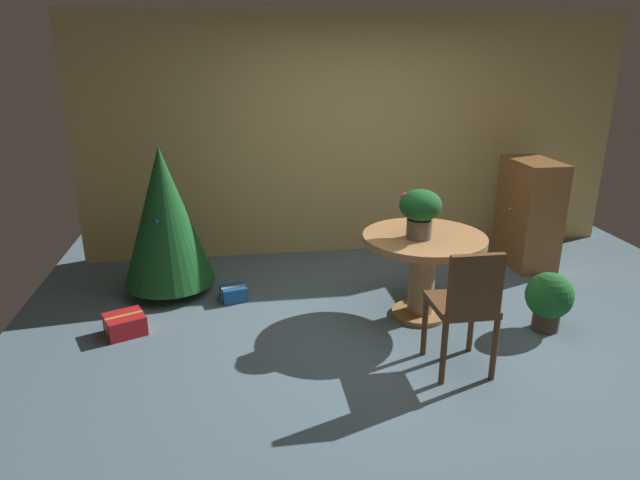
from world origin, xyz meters
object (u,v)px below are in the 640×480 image
at_px(gift_box_blue, 234,293).
at_px(potted_plant, 549,298).
at_px(gift_box_red, 125,324).
at_px(round_dining_table, 423,257).
at_px(flower_vase, 420,209).
at_px(holiday_tree, 165,217).
at_px(wooden_cabinet, 529,213).
at_px(wooden_chair_near, 466,303).

relative_size(gift_box_blue, potted_plant, 0.52).
bearing_deg(gift_box_red, round_dining_table, -0.99).
xyz_separation_m(round_dining_table, flower_vase, (-0.07, -0.06, 0.44)).
relative_size(holiday_tree, wooden_cabinet, 1.24).
bearing_deg(wooden_chair_near, round_dining_table, 90.00).
bearing_deg(gift_box_red, potted_plant, -7.42).
bearing_deg(gift_box_red, flower_vase, -2.42).
xyz_separation_m(flower_vase, gift_box_blue, (-1.54, 0.61, -0.92)).
bearing_deg(gift_box_blue, wooden_chair_near, -42.21).
distance_m(round_dining_table, gift_box_red, 2.53).
bearing_deg(potted_plant, gift_box_blue, 159.54).
bearing_deg(wooden_cabinet, round_dining_table, -145.57).
bearing_deg(wooden_chair_near, holiday_tree, 141.55).
distance_m(wooden_chair_near, gift_box_blue, 2.23).
distance_m(holiday_tree, potted_plant, 3.43).
bearing_deg(gift_box_blue, holiday_tree, 154.06).
xyz_separation_m(flower_vase, gift_box_red, (-2.42, 0.10, -0.90)).
bearing_deg(round_dining_table, gift_box_red, 179.01).
bearing_deg(flower_vase, holiday_tree, 157.14).
bearing_deg(gift_box_red, wooden_cabinet, 13.91).
distance_m(gift_box_red, gift_box_blue, 1.02).
bearing_deg(holiday_tree, wooden_chair_near, -38.45).
bearing_deg(wooden_cabinet, gift_box_red, -166.09).
xyz_separation_m(holiday_tree, wooden_cabinet, (3.71, 0.20, -0.19)).
relative_size(gift_box_red, gift_box_blue, 1.46).
bearing_deg(wooden_chair_near, wooden_cabinet, 52.20).
xyz_separation_m(flower_vase, potted_plant, (1.03, -0.35, -0.70)).
height_order(gift_box_blue, wooden_cabinet, wooden_cabinet).
relative_size(wooden_cabinet, potted_plant, 2.27).
bearing_deg(potted_plant, flower_vase, 161.33).
relative_size(wooden_chair_near, gift_box_red, 2.49).
bearing_deg(flower_vase, gift_box_blue, 158.37).
xyz_separation_m(gift_box_blue, potted_plant, (2.56, -0.96, 0.21)).
distance_m(round_dining_table, holiday_tree, 2.37).
relative_size(flower_vase, wooden_cabinet, 0.36).
xyz_separation_m(gift_box_red, potted_plant, (3.44, -0.45, 0.20)).
distance_m(round_dining_table, wooden_cabinet, 1.83).
bearing_deg(round_dining_table, wooden_cabinet, 34.43).
height_order(wooden_cabinet, potted_plant, wooden_cabinet).
height_order(gift_box_blue, potted_plant, potted_plant).
distance_m(flower_vase, gift_box_blue, 1.89).
bearing_deg(flower_vase, round_dining_table, 38.29).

